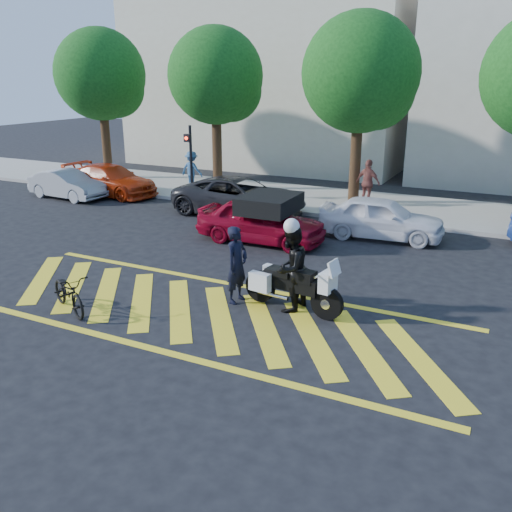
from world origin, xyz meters
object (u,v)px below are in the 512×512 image
at_px(parked_far_left, 67,184).
at_px(red_convertible, 261,221).
at_px(police_motorcycle, 291,285).
at_px(parked_left, 111,180).
at_px(officer_moto, 291,269).
at_px(parked_mid_right, 381,218).
at_px(officer_bike, 237,265).
at_px(bicycle, 69,292).
at_px(parked_mid_left, 240,197).

bearing_deg(parked_far_left, red_convertible, -96.92).
bearing_deg(police_motorcycle, parked_left, 154.72).
distance_m(police_motorcycle, officer_moto, 0.40).
height_order(red_convertible, parked_mid_right, red_convertible).
bearing_deg(police_motorcycle, officer_bike, -166.11).
height_order(bicycle, red_convertible, red_convertible).
bearing_deg(red_convertible, parked_far_left, 77.48).
distance_m(parked_far_left, parked_left, 1.88).
xyz_separation_m(police_motorcycle, parked_mid_left, (-5.27, 7.42, 0.11)).
height_order(parked_far_left, parked_mid_left, parked_mid_left).
bearing_deg(parked_left, parked_mid_right, -90.76).
bearing_deg(parked_mid_right, officer_bike, 161.36).
distance_m(bicycle, parked_mid_right, 10.31).
relative_size(red_convertible, parked_far_left, 1.12).
height_order(officer_bike, parked_mid_right, officer_bike).
bearing_deg(officer_moto, officer_bike, -76.28).
bearing_deg(police_motorcycle, red_convertible, 131.33).
distance_m(red_convertible, parked_mid_right, 4.01).
xyz_separation_m(parked_far_left, parked_mid_right, (13.88, -0.00, 0.08)).
distance_m(officer_moto, red_convertible, 5.42).
bearing_deg(bicycle, officer_bike, -29.29).
bearing_deg(parked_left, officer_bike, -121.58).
height_order(officer_bike, red_convertible, officer_bike).
height_order(parked_far_left, parked_left, parked_left).
relative_size(officer_bike, officer_moto, 0.93).
distance_m(officer_moto, parked_mid_right, 6.73).
relative_size(red_convertible, parked_mid_right, 1.03).
height_order(police_motorcycle, parked_mid_right, parked_mid_right).
distance_m(parked_left, parked_mid_right, 12.70).
xyz_separation_m(officer_moto, parked_left, (-12.18, 8.10, -0.33)).
height_order(police_motorcycle, red_convertible, red_convertible).
distance_m(police_motorcycle, parked_mid_left, 9.10).
xyz_separation_m(police_motorcycle, parked_mid_right, (0.42, 6.70, 0.09)).
bearing_deg(parked_mid_right, red_convertible, 118.40).
distance_m(police_motorcycle, parked_left, 14.64).
relative_size(police_motorcycle, parked_mid_right, 0.62).
xyz_separation_m(parked_mid_left, parked_mid_right, (5.69, -0.73, -0.02)).
bearing_deg(officer_moto, parked_left, -115.34).
xyz_separation_m(officer_bike, parked_mid_left, (-3.93, 7.56, -0.21)).
height_order(officer_moto, parked_mid_right, officer_moto).
xyz_separation_m(red_convertible, parked_far_left, (-10.50, 2.16, -0.10)).
bearing_deg(parked_mid_right, officer_moto, 172.08).
height_order(parked_mid_left, parked_mid_right, parked_mid_left).
height_order(officer_bike, police_motorcycle, officer_bike).
bearing_deg(officer_moto, parked_far_left, -108.23).
relative_size(police_motorcycle, parked_left, 0.54).
distance_m(police_motorcycle, red_convertible, 5.42).
bearing_deg(bicycle, parked_far_left, 70.60).
xyz_separation_m(bicycle, parked_far_left, (-8.92, 9.04, 0.15)).
bearing_deg(red_convertible, police_motorcycle, -147.87).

